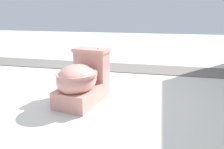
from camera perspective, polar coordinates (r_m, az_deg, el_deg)
ground_plane at (r=2.35m, az=-5.59°, el=-5.71°), size 14.00×14.00×0.00m
gravel_strip at (r=3.45m, az=8.88°, el=1.44°), size 0.56×8.00×0.01m
toilet at (r=2.16m, az=-7.82°, el=-1.56°), size 0.69×0.48×0.52m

